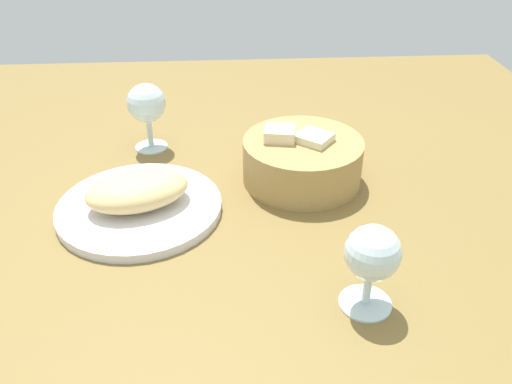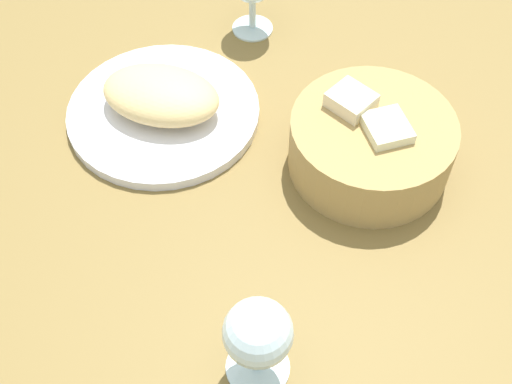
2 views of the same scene
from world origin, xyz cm
name	(u,v)px [view 1 (image 1 of 2)]	position (x,y,z in cm)	size (l,w,h in cm)	color
ground_plane	(242,213)	(0.00, 0.00, -1.00)	(140.00, 140.00, 2.00)	olive
plate	(140,209)	(-15.61, -0.29, 0.70)	(24.88, 24.88, 1.40)	silver
omelette	(137,191)	(-15.61, -0.29, 3.84)	(15.29, 10.04, 4.87)	#E5C47F
lettuce_garnish	(122,184)	(-18.71, 4.51, 2.20)	(4.57, 4.57, 1.60)	#4B833C
bread_basket	(302,159)	(10.18, 7.73, 3.85)	(19.52, 19.52, 9.22)	tan
wine_glass_near	(372,257)	(13.95, -21.71, 7.31)	(6.58, 6.58, 11.27)	silver
wine_glass_far	(147,106)	(-15.99, 20.97, 8.32)	(6.94, 6.94, 12.37)	silver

